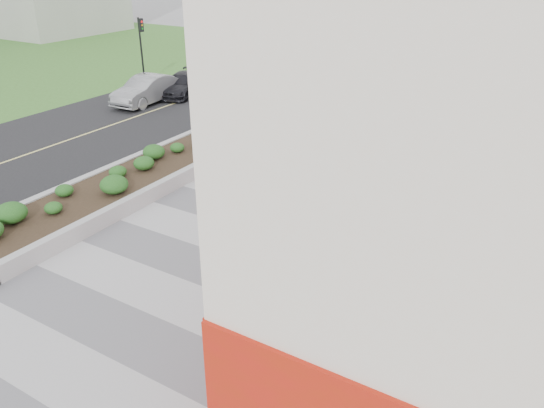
{
  "coord_description": "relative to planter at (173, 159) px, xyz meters",
  "views": [
    {
      "loc": [
        8.22,
        -8.0,
        8.09
      ],
      "look_at": [
        0.79,
        4.3,
        1.1
      ],
      "focal_mm": 35.0,
      "sensor_mm": 36.0,
      "label": 1
    }
  ],
  "objects": [
    {
      "name": "planter",
      "position": [
        0.0,
        0.0,
        0.0
      ],
      "size": [
        3.0,
        18.0,
        0.9
      ],
      "color": "#9E9EA0",
      "rests_on": "ground"
    },
    {
      "name": "street",
      "position": [
        -6.5,
        0.0,
        -0.42
      ],
      "size": [
        10.0,
        40.0,
        0.0
      ],
      "primitive_type": "cube",
      "color": "black",
      "rests_on": "ground"
    },
    {
      "name": "ground",
      "position": [
        5.5,
        -7.0,
        -0.42
      ],
      "size": [
        160.0,
        160.0,
        0.0
      ],
      "primitive_type": "plane",
      "color": "gray",
      "rests_on": "ground"
    },
    {
      "name": "manhole_cover",
      "position": [
        6.0,
        -4.0,
        -0.42
      ],
      "size": [
        0.44,
        0.44,
        0.01
      ],
      "primitive_type": "cylinder",
      "color": "#595654",
      "rests_on": "ground"
    },
    {
      "name": "traffic_signal_near",
      "position": [
        -1.73,
        10.5,
        2.34
      ],
      "size": [
        0.33,
        0.28,
        4.2
      ],
      "color": "black",
      "rests_on": "ground"
    },
    {
      "name": "walkway",
      "position": [
        5.5,
        -4.0,
        -0.41
      ],
      "size": [
        8.0,
        36.0,
        0.01
      ],
      "primitive_type": "cube",
      "color": "#A8A8AD",
      "rests_on": "ground"
    },
    {
      "name": "traffic_signal_far",
      "position": [
        -10.93,
        10.0,
        2.34
      ],
      "size": [
        0.33,
        0.28,
        4.2
      ],
      "color": "black",
      "rests_on": "ground"
    },
    {
      "name": "building",
      "position": [
        12.48,
        1.98,
        3.56
      ],
      "size": [
        6.04,
        24.08,
        8.0
      ],
      "color": "silver",
      "rests_on": "ground"
    },
    {
      "name": "skateboarder",
      "position": [
        5.25,
        -1.68,
        0.26
      ],
      "size": [
        0.51,
        0.74,
        1.34
      ],
      "rotation": [
        0.0,
        0.0,
        -0.12
      ],
      "color": "beige",
      "rests_on": "ground"
    },
    {
      "name": "car_dark",
      "position": [
        -7.33,
        9.44,
        0.22
      ],
      "size": [
        2.99,
        4.75,
        1.28
      ],
      "primitive_type": "imported",
      "rotation": [
        0.0,
        0.0,
        0.29
      ],
      "color": "black",
      "rests_on": "ground"
    },
    {
      "name": "car_silver",
      "position": [
        -7.86,
        6.91,
        0.35
      ],
      "size": [
        1.98,
        4.78,
        1.54
      ],
      "primitive_type": "imported",
      "rotation": [
        0.0,
        0.0,
        0.08
      ],
      "color": "#97989E",
      "rests_on": "ground"
    }
  ]
}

